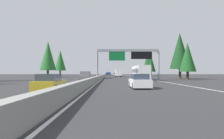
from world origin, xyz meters
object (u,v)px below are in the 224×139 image
bus_far_center (140,72)px  oncoming_near (50,83)px  minivan_distant_b (109,74)px  conifer_right_near (188,57)px  sedan_distant_a (108,76)px  conifer_right_mid (180,51)px  sign_gantry_overhead (129,56)px  conifer_left_mid (48,56)px  conifer_right_far (151,64)px  conifer_left_far (60,60)px  pickup_mid_center (108,74)px  sedan_near_right (140,81)px  conifer_right_distant (149,60)px  box_truck_far_right (118,73)px  sedan_far_left (114,74)px  oncoming_far (85,76)px

bus_far_center → oncoming_near: bus_far_center is taller
minivan_distant_b → conifer_right_near: conifer_right_near is taller
sedan_distant_a → conifer_right_mid: (-4.26, -19.04, 6.70)m
sedan_distant_a → conifer_right_near: bearing=-125.8°
sign_gantry_overhead → conifer_left_mid: size_ratio=1.18×
oncoming_near → conifer_right_mid: bearing=146.5°
sign_gantry_overhead → bus_far_center: size_ratio=1.10×
conifer_right_far → conifer_left_far: 40.95m
minivan_distant_b → conifer_right_mid: 63.48m
sign_gantry_overhead → conifer_right_near: conifer_right_near is taller
pickup_mid_center → conifer_right_mid: size_ratio=0.46×
sedan_near_right → conifer_right_near: size_ratio=0.53×
conifer_right_distant → sedan_near_right: bearing=168.4°
conifer_right_far → conifer_left_mid: 47.36m
oncoming_near → conifer_left_far: (74.30, 17.36, 6.54)m
box_truck_far_right → conifer_left_mid: 30.32m
conifer_right_near → sedan_near_right: bearing=149.2°
bus_far_center → box_truck_far_right: (34.81, 3.41, -0.11)m
minivan_distant_b → conifer_right_mid: (-60.17, -19.17, 6.44)m
sedan_distant_a → sedan_near_right: bearing=-174.6°
pickup_mid_center → minivan_distant_b: 27.44m
sedan_distant_a → sedan_far_left: size_ratio=1.00×
oncoming_far → conifer_right_far: (48.16, -23.40, 4.71)m
oncoming_near → bus_far_center: bearing=156.6°
bus_far_center → oncoming_far: (-3.90, 11.88, -0.80)m
sedan_near_right → oncoming_near: bearing=112.1°
bus_far_center → oncoming_near: size_ratio=2.61×
conifer_left_far → conifer_right_near: bearing=-139.7°
sedan_distant_a → conifer_left_mid: size_ratio=0.41×
sedan_near_right → oncoming_far: oncoming_far is taller
minivan_distant_b → conifer_right_distant: 23.43m
bus_far_center → minivan_distant_b: bearing=6.2°
conifer_right_mid → conifer_right_far: size_ratio=1.31×
box_truck_far_right → oncoming_far: box_truck_far_right is taller
sedan_distant_a → conifer_left_far: conifer_left_far is taller
minivan_distant_b → conifer_right_mid: bearing=-162.3°
bus_far_center → sedan_distant_a: 14.46m
bus_far_center → conifer_right_near: 10.98m
oncoming_near → conifer_left_far: size_ratio=0.37×
conifer_right_far → conifer_left_far: (2.39, 40.85, 1.61)m
conifer_right_distant → conifer_left_mid: (-49.93, 39.13, -2.14)m
conifer_left_mid → box_truck_far_right: bearing=-45.8°
sedan_far_left → oncoming_far: bearing=174.8°
sign_gantry_overhead → conifer_right_mid: (12.73, -14.75, 2.36)m
bus_far_center → sedan_far_left: size_ratio=2.61×
sign_gantry_overhead → minivan_distant_b: bearing=3.5°
bus_far_center → pickup_mid_center: bearing=10.3°
sedan_distant_a → conifer_right_distant: 56.35m
sedan_far_left → oncoming_near: size_ratio=1.00×
pickup_mid_center → minivan_distant_b: size_ratio=1.12×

